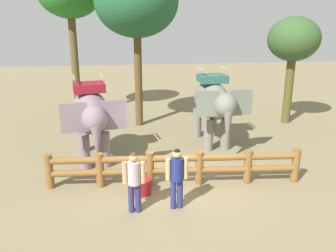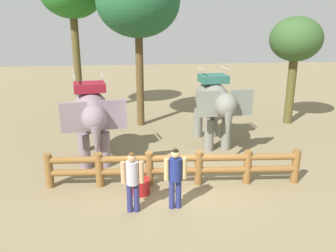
% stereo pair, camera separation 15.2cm
% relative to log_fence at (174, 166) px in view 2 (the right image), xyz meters
% --- Properties ---
extents(ground_plane, '(60.00, 60.00, 0.00)m').
position_rel_log_fence_xyz_m(ground_plane, '(0.00, 0.02, -0.60)').
color(ground_plane, '#817151').
extents(log_fence, '(7.60, 0.81, 1.05)m').
position_rel_log_fence_xyz_m(log_fence, '(0.00, 0.00, 0.00)').
color(log_fence, brown).
rests_on(log_fence, ground).
extents(elephant_near_left, '(2.04, 3.56, 3.00)m').
position_rel_log_fence_xyz_m(elephant_near_left, '(-2.54, 2.20, 1.08)').
color(elephant_near_left, slate).
rests_on(elephant_near_left, ground).
extents(elephant_center, '(2.01, 3.52, 3.02)m').
position_rel_log_fence_xyz_m(elephant_center, '(2.02, 3.32, 1.09)').
color(elephant_center, slate).
rests_on(elephant_center, ground).
extents(tourist_woman_in_black, '(0.58, 0.34, 1.65)m').
position_rel_log_fence_xyz_m(tourist_woman_in_black, '(-1.26, -1.40, 0.35)').
color(tourist_woman_in_black, navy).
rests_on(tourist_woman_in_black, ground).
extents(tourist_man_in_blue, '(0.59, 0.34, 1.67)m').
position_rel_log_fence_xyz_m(tourist_man_in_blue, '(-0.16, -1.35, 0.36)').
color(tourist_man_in_blue, navy).
rests_on(tourist_man_in_blue, ground).
extents(tree_back_center, '(2.36, 2.36, 4.96)m').
position_rel_log_fence_xyz_m(tree_back_center, '(6.40, 5.90, 3.25)').
color(tree_back_center, brown).
rests_on(tree_back_center, ground).
extents(tree_far_right, '(3.64, 3.64, 7.11)m').
position_rel_log_fence_xyz_m(tree_far_right, '(-0.70, 6.43, 4.91)').
color(tree_far_right, brown).
rests_on(tree_far_right, ground).
extents(feed_bucket, '(0.51, 0.51, 0.45)m').
position_rel_log_fence_xyz_m(feed_bucket, '(-1.01, -0.45, -0.38)').
color(feed_bucket, maroon).
rests_on(feed_bucket, ground).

